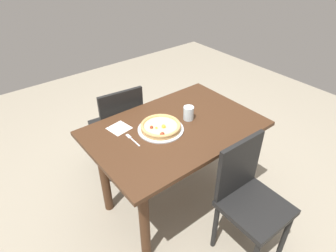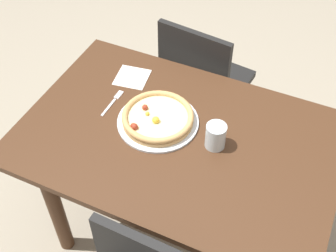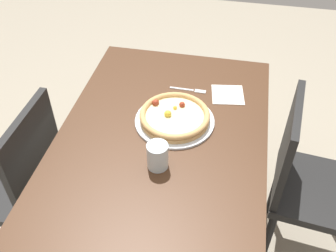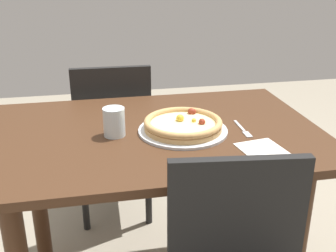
% 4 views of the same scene
% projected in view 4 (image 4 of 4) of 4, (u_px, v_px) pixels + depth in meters
% --- Properties ---
extents(dining_table, '(1.25, 0.83, 0.77)m').
position_uv_depth(dining_table, '(154.00, 163.00, 1.59)').
color(dining_table, '#472B19').
rests_on(dining_table, ground).
extents(chair_near, '(0.41, 0.41, 0.89)m').
position_uv_depth(chair_near, '(113.00, 135.00, 2.20)').
color(chair_near, black).
rests_on(chair_near, ground).
extents(plate, '(0.33, 0.33, 0.01)m').
position_uv_depth(plate, '(183.00, 130.00, 1.53)').
color(plate, silver).
rests_on(plate, dining_table).
extents(pizza, '(0.29, 0.29, 0.05)m').
position_uv_depth(pizza, '(183.00, 124.00, 1.52)').
color(pizza, tan).
rests_on(pizza, plate).
extents(fork, '(0.02, 0.17, 0.00)m').
position_uv_depth(fork, '(243.00, 130.00, 1.54)').
color(fork, silver).
rests_on(fork, dining_table).
extents(drinking_glass, '(0.08, 0.08, 0.10)m').
position_uv_depth(drinking_glass, '(114.00, 122.00, 1.48)').
color(drinking_glass, silver).
rests_on(drinking_glass, dining_table).
extents(napkin, '(0.16, 0.16, 0.00)m').
position_uv_depth(napkin, '(261.00, 149.00, 1.39)').
color(napkin, white).
rests_on(napkin, dining_table).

